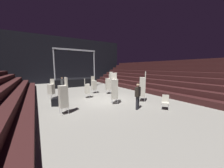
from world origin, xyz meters
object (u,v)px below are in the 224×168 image
Objects in this scene: chair_stack_rear_left at (108,84)px; loose_chair_near_man at (165,101)px; chair_stack_front_left at (142,87)px; equipment_road_case at (59,102)px; chair_stack_mid_centre at (94,85)px; stage_riser at (74,82)px; chair_stack_front_right at (111,80)px; chair_stack_rear_right at (63,96)px; man_with_tie at (138,94)px; chair_stack_rear_centre at (115,89)px; chair_stack_mid_right at (87,88)px; chair_stack_mid_left at (51,89)px; crew_worker_near_stage at (62,83)px.

chair_stack_rear_left reaches higher than loose_chair_near_man.
chair_stack_front_left is 2.66× the size of equipment_road_case.
equipment_road_case is at bearing 31.40° from chair_stack_mid_centre.
stage_riser is 5.93m from chair_stack_front_right.
chair_stack_front_left is 5.85m from chair_stack_rear_right.
stage_riser is 2.49× the size of chair_stack_front_left.
man_with_tie is at bearing -87.08° from stage_riser.
man_with_tie is 1.93× the size of equipment_road_case.
chair_stack_rear_centre is 3.53m from loose_chair_near_man.
chair_stack_front_right is at bearing 146.39° from chair_stack_mid_right.
chair_stack_mid_right is at bearing 69.40° from chair_stack_front_right.
chair_stack_rear_left reaches higher than chair_stack_mid_left.
chair_stack_rear_right reaches higher than man_with_tie.
loose_chair_near_man is at bearing 112.96° from chair_stack_front_right.
chair_stack_rear_right is at bearing -20.99° from chair_stack_mid_right.
stage_riser reaches higher than chair_stack_front_right.
chair_stack_rear_left is 1.23× the size of crew_worker_near_stage.
man_with_tie is 2.05m from chair_stack_front_left.
chair_stack_rear_right reaches higher than loose_chair_near_man.
stage_riser is at bearing -168.10° from chair_stack_mid_right.
chair_stack_front_left is at bearing -174.52° from chair_stack_mid_left.
crew_worker_near_stage is (1.18, 7.20, -0.13)m from chair_stack_rear_right.
equipment_road_case is (-1.15, -5.29, -0.67)m from crew_worker_near_stage.
stage_riser is at bearing -25.85° from chair_stack_rear_right.
chair_stack_front_left is 1.33× the size of chair_stack_mid_centre.
chair_stack_mid_left is 4.43m from chair_stack_rear_right.
chair_stack_front_left reaches higher than crew_worker_near_stage.
chair_stack_rear_right is 2.37× the size of equipment_road_case.
chair_stack_mid_centre is 3.75m from crew_worker_near_stage.
chair_stack_mid_right is 0.80× the size of chair_stack_rear_right.
chair_stack_mid_centre is 1.08× the size of crew_worker_near_stage.
man_with_tie is 7.49m from chair_stack_mid_left.
chair_stack_mid_centre is at bearing 158.67° from chair_stack_mid_right.
chair_stack_mid_right is at bearing 112.74° from chair_stack_rear_left.
chair_stack_mid_left is at bearing -26.48° from chair_stack_rear_centre.
chair_stack_rear_right is (-2.52, -3.00, 0.21)m from chair_stack_mid_right.
chair_stack_mid_right is at bearing 85.87° from chair_stack_front_left.
chair_stack_front_left reaches higher than chair_stack_mid_right.
chair_stack_rear_left is (1.13, -1.04, 0.13)m from chair_stack_mid_centre.
equipment_road_case is (0.23, -2.51, -0.60)m from chair_stack_mid_left.
chair_stack_mid_right is 2.55m from chair_stack_rear_left.
chair_stack_front_left is at bearing -102.55° from chair_stack_rear_right.
loose_chair_near_man is (0.70, -6.16, -0.49)m from chair_stack_rear_left.
chair_stack_front_left reaches higher than loose_chair_near_man.
chair_stack_mid_centre is 4.73m from equipment_road_case.
man_with_tie is at bearing 38.89° from chair_stack_mid_right.
chair_stack_rear_left is (1.46, -7.67, 0.42)m from stage_riser.
chair_stack_mid_centre is 0.88× the size of chair_stack_rear_left.
chair_stack_front_right is (1.32, 6.97, -0.13)m from chair_stack_front_left.
loose_chair_near_man is (5.70, -2.60, -0.53)m from chair_stack_rear_right.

